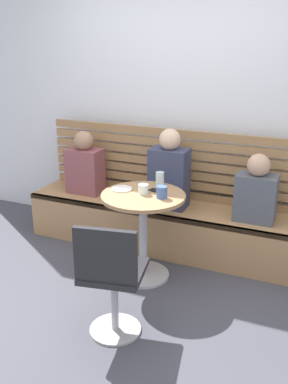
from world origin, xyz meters
name	(u,v)px	position (x,y,z in m)	size (l,w,h in m)	color
ground	(108,316)	(0.00, 0.00, 0.00)	(8.00, 8.00, 0.00)	#42424C
back_wall	(185,89)	(0.00, 1.64, 1.45)	(5.20, 0.10, 2.90)	silver
booth_bench	(166,226)	(0.00, 1.20, 0.22)	(2.70, 0.52, 0.44)	#A87C51
booth_backrest	(176,164)	(0.00, 1.44, 0.78)	(2.65, 0.04, 0.67)	#9A7249
cafe_table	(143,220)	(0.01, 0.63, 0.52)	(0.68, 0.68, 0.74)	#ADADB2
white_chair	(111,277)	(0.14, -0.18, 0.46)	(0.47, 0.47, 0.85)	#ADADB2
person_adult	(169,173)	(0.03, 1.18, 0.76)	(0.34, 0.22, 0.73)	#333851
person_child_left	(256,192)	(0.81, 1.17, 0.70)	(0.34, 0.22, 0.59)	#4C515B
person_child_middle	(85,166)	(-0.87, 1.21, 0.72)	(0.34, 0.22, 0.63)	brown
cup_mug_blue	(162,192)	(0.17, 0.62, 0.79)	(0.08, 0.08, 0.10)	#3D5B9E
cup_glass_short	(143,189)	(0.01, 0.64, 0.78)	(0.08, 0.08, 0.08)	silver
cup_glass_tall	(160,179)	(0.06, 0.88, 0.80)	(0.07, 0.07, 0.12)	silver
plate_small	(122,189)	(-0.20, 0.67, 0.75)	(0.17, 0.17, 0.01)	white
phone_on_table	(157,191)	(0.09, 0.74, 0.74)	(0.07, 0.14, 0.01)	black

